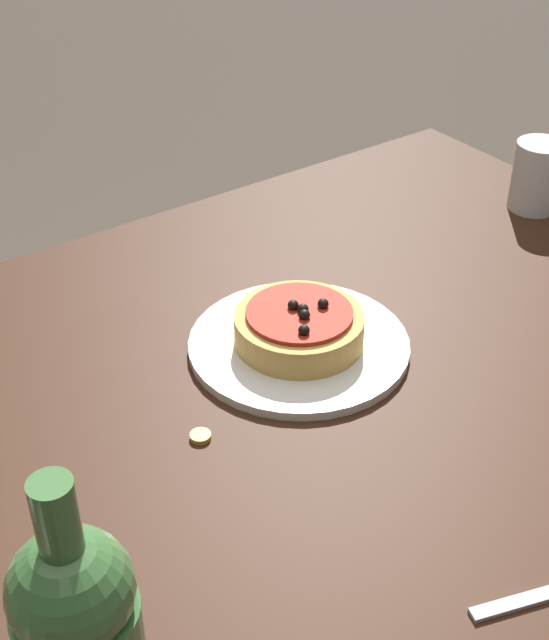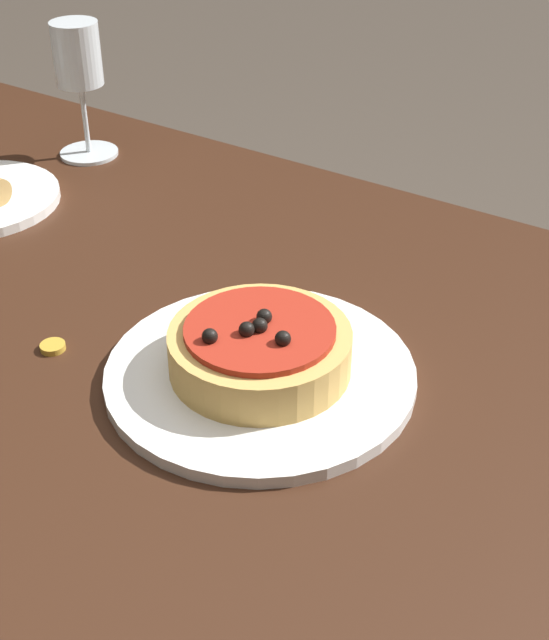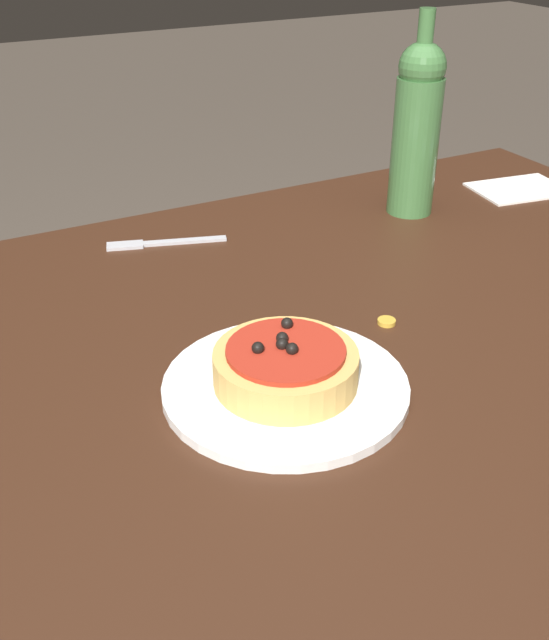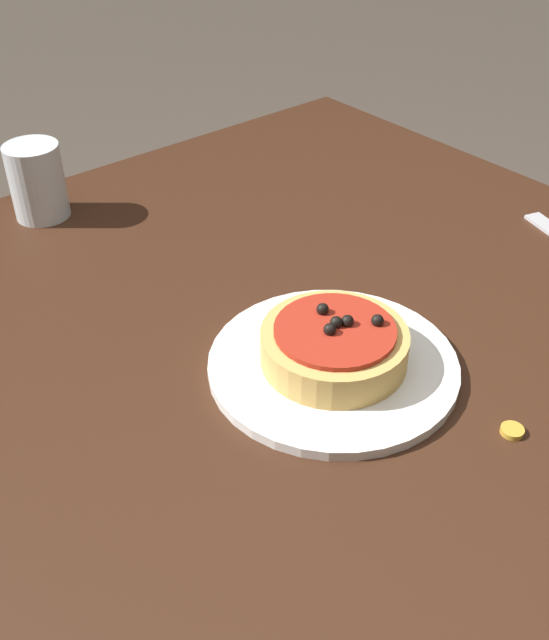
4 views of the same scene
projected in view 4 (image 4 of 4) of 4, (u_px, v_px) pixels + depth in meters
name	position (u px, v px, depth m)	size (l,w,h in m)	color
dining_table	(444.00, 443.00, 0.86)	(1.48, 1.00, 0.78)	#381E11
dinner_plate	(333.00, 365.00, 0.84)	(0.28, 0.28, 0.01)	white
pizza	(334.00, 345.00, 0.82)	(0.16, 0.16, 0.06)	tan
water_cup	(37.00, 181.00, 1.09)	(0.08, 0.08, 0.11)	silver
bottle_cap	(512.00, 431.00, 0.76)	(0.02, 0.02, 0.01)	gold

